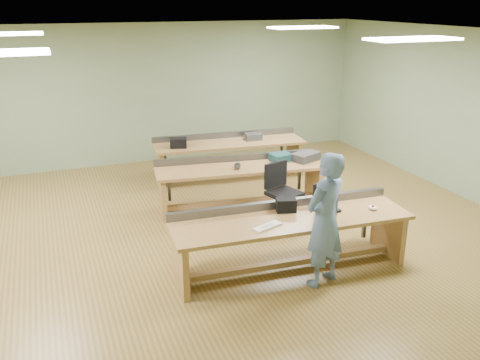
{
  "coord_description": "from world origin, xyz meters",
  "views": [
    {
      "loc": [
        -2.02,
        -6.97,
        3.46
      ],
      "look_at": [
        0.47,
        -0.6,
        1.01
      ],
      "focal_mm": 38.0,
      "sensor_mm": 36.0,
      "label": 1
    }
  ],
  "objects_px": {
    "parts_bin_teal": "(281,157)",
    "parts_bin_grey": "(305,156)",
    "workbench_front": "(290,230)",
    "camera_bag": "(286,205)",
    "laptop_base": "(327,210)",
    "task_chair": "(282,201)",
    "workbench_back": "(229,151)",
    "person": "(325,220)",
    "workbench_mid": "(240,176)",
    "drinks_can": "(238,165)",
    "mug": "(237,167)"
  },
  "relations": [
    {
      "from": "parts_bin_teal",
      "to": "parts_bin_grey",
      "type": "xyz_separation_m",
      "value": [
        0.43,
        -0.12,
        0.0
      ]
    },
    {
      "from": "workbench_front",
      "to": "camera_bag",
      "type": "bearing_deg",
      "value": 84.79
    },
    {
      "from": "workbench_front",
      "to": "laptop_base",
      "type": "relative_size",
      "value": 10.59
    },
    {
      "from": "workbench_front",
      "to": "task_chair",
      "type": "height_order",
      "value": "task_chair"
    },
    {
      "from": "workbench_back",
      "to": "person",
      "type": "distance_m",
      "value": 4.33
    },
    {
      "from": "workbench_front",
      "to": "task_chair",
      "type": "distance_m",
      "value": 1.52
    },
    {
      "from": "workbench_mid",
      "to": "task_chair",
      "type": "bearing_deg",
      "value": -58.76
    },
    {
      "from": "laptop_base",
      "to": "drinks_can",
      "type": "relative_size",
      "value": 2.8
    },
    {
      "from": "task_chair",
      "to": "workbench_mid",
      "type": "bearing_deg",
      "value": 96.88
    },
    {
      "from": "laptop_base",
      "to": "camera_bag",
      "type": "height_order",
      "value": "camera_bag"
    },
    {
      "from": "drinks_can",
      "to": "parts_bin_grey",
      "type": "bearing_deg",
      "value": 0.31
    },
    {
      "from": "camera_bag",
      "to": "parts_bin_grey",
      "type": "relative_size",
      "value": 0.54
    },
    {
      "from": "camera_bag",
      "to": "mug",
      "type": "relative_size",
      "value": 2.31
    },
    {
      "from": "camera_bag",
      "to": "parts_bin_teal",
      "type": "relative_size",
      "value": 0.74
    },
    {
      "from": "task_chair",
      "to": "parts_bin_grey",
      "type": "xyz_separation_m",
      "value": [
        0.82,
        0.77,
        0.45
      ]
    },
    {
      "from": "workbench_back",
      "to": "person",
      "type": "xyz_separation_m",
      "value": [
        -0.31,
        -4.3,
        0.31
      ]
    },
    {
      "from": "person",
      "to": "drinks_can",
      "type": "xyz_separation_m",
      "value": [
        -0.13,
        2.65,
        -0.07
      ]
    },
    {
      "from": "workbench_front",
      "to": "parts_bin_teal",
      "type": "xyz_separation_m",
      "value": [
        0.96,
        2.29,
        0.25
      ]
    },
    {
      "from": "task_chair",
      "to": "parts_bin_grey",
      "type": "height_order",
      "value": "task_chair"
    },
    {
      "from": "parts_bin_teal",
      "to": "camera_bag",
      "type": "bearing_deg",
      "value": -113.91
    },
    {
      "from": "mug",
      "to": "workbench_mid",
      "type": "bearing_deg",
      "value": 54.04
    },
    {
      "from": "laptop_base",
      "to": "task_chair",
      "type": "xyz_separation_m",
      "value": [
        0.01,
        1.38,
        -0.4
      ]
    },
    {
      "from": "workbench_front",
      "to": "parts_bin_teal",
      "type": "relative_size",
      "value": 9.08
    },
    {
      "from": "camera_bag",
      "to": "parts_bin_teal",
      "type": "xyz_separation_m",
      "value": [
        0.92,
        2.08,
        -0.03
      ]
    },
    {
      "from": "parts_bin_grey",
      "to": "drinks_can",
      "type": "distance_m",
      "value": 1.29
    },
    {
      "from": "workbench_front",
      "to": "person",
      "type": "bearing_deg",
      "value": -61.8
    },
    {
      "from": "person",
      "to": "parts_bin_teal",
      "type": "distance_m",
      "value": 2.87
    },
    {
      "from": "workbench_front",
      "to": "drinks_can",
      "type": "relative_size",
      "value": 29.66
    },
    {
      "from": "workbench_front",
      "to": "workbench_mid",
      "type": "height_order",
      "value": "same"
    },
    {
      "from": "laptop_base",
      "to": "drinks_can",
      "type": "bearing_deg",
      "value": 99.2
    },
    {
      "from": "camera_bag",
      "to": "parts_bin_teal",
      "type": "distance_m",
      "value": 2.28
    },
    {
      "from": "workbench_back",
      "to": "parts_bin_teal",
      "type": "height_order",
      "value": "parts_bin_teal"
    },
    {
      "from": "mug",
      "to": "task_chair",
      "type": "bearing_deg",
      "value": -55.25
    },
    {
      "from": "workbench_mid",
      "to": "parts_bin_grey",
      "type": "distance_m",
      "value": 1.24
    },
    {
      "from": "workbench_back",
      "to": "camera_bag",
      "type": "bearing_deg",
      "value": -92.6
    },
    {
      "from": "workbench_mid",
      "to": "mug",
      "type": "relative_size",
      "value": 26.08
    },
    {
      "from": "workbench_mid",
      "to": "task_chair",
      "type": "height_order",
      "value": "task_chair"
    },
    {
      "from": "workbench_front",
      "to": "workbench_mid",
      "type": "distance_m",
      "value": 2.28
    },
    {
      "from": "laptop_base",
      "to": "camera_bag",
      "type": "distance_m",
      "value": 0.56
    },
    {
      "from": "workbench_mid",
      "to": "drinks_can",
      "type": "relative_size",
      "value": 27.37
    },
    {
      "from": "camera_bag",
      "to": "task_chair",
      "type": "distance_m",
      "value": 1.39
    },
    {
      "from": "workbench_front",
      "to": "mug",
      "type": "height_order",
      "value": "workbench_front"
    },
    {
      "from": "camera_bag",
      "to": "drinks_can",
      "type": "distance_m",
      "value": 1.96
    },
    {
      "from": "workbench_mid",
      "to": "camera_bag",
      "type": "relative_size",
      "value": 11.28
    },
    {
      "from": "workbench_back",
      "to": "workbench_mid",
      "type": "bearing_deg",
      "value": -97.73
    },
    {
      "from": "workbench_back",
      "to": "parts_bin_teal",
      "type": "relative_size",
      "value": 8.61
    },
    {
      "from": "workbench_back",
      "to": "person",
      "type": "bearing_deg",
      "value": -88.82
    },
    {
      "from": "workbench_back",
      "to": "laptop_base",
      "type": "bearing_deg",
      "value": -84.43
    },
    {
      "from": "person",
      "to": "laptop_base",
      "type": "height_order",
      "value": "person"
    },
    {
      "from": "camera_bag",
      "to": "workbench_front",
      "type": "bearing_deg",
      "value": -82.77
    }
  ]
}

